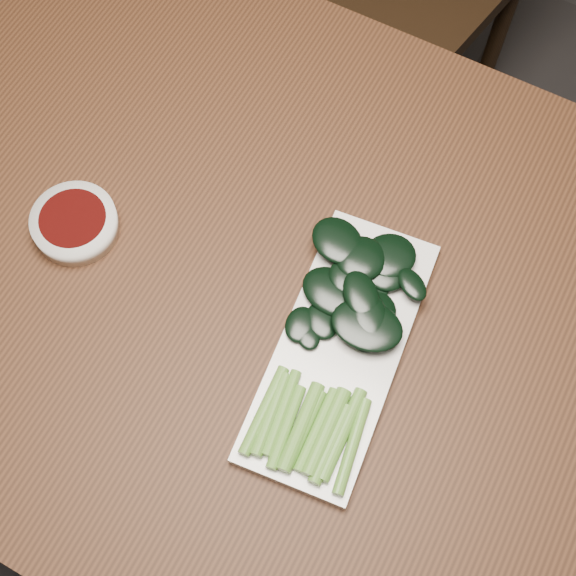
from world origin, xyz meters
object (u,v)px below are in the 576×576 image
(sauce_bowl, at_px, (75,223))
(gai_lan, at_px, (343,330))
(table, at_px, (265,299))
(serving_plate, at_px, (340,350))

(sauce_bowl, distance_m, gai_lan, 0.34)
(table, bearing_deg, serving_plate, -19.23)
(serving_plate, relative_size, gai_lan, 1.05)
(sauce_bowl, xyz_separation_m, gai_lan, (0.34, 0.03, 0.01))
(sauce_bowl, height_order, gai_lan, gai_lan)
(table, distance_m, gai_lan, 0.15)
(gai_lan, bearing_deg, serving_plate, -73.92)
(sauce_bowl, relative_size, gai_lan, 0.32)
(serving_plate, bearing_deg, gai_lan, 106.08)
(serving_plate, xyz_separation_m, gai_lan, (-0.00, 0.02, 0.02))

